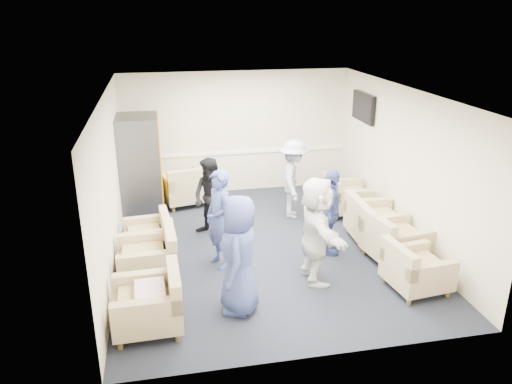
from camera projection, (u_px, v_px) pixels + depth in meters
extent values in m
plane|color=black|center=(265.00, 247.00, 8.78)|extent=(6.00, 6.00, 0.00)
plane|color=silver|center=(266.00, 93.00, 7.84)|extent=(6.00, 6.00, 0.00)
cube|color=beige|center=(236.00, 133.00, 11.07)|extent=(5.00, 0.02, 2.70)
cube|color=beige|center=(322.00, 257.00, 5.55)|extent=(5.00, 0.02, 2.70)
cube|color=beige|center=(110.00, 184.00, 7.85)|extent=(0.02, 6.00, 2.70)
cube|color=beige|center=(404.00, 165.00, 8.77)|extent=(0.02, 6.00, 2.70)
cube|color=white|center=(237.00, 152.00, 11.21)|extent=(4.98, 0.04, 0.06)
cube|color=black|center=(363.00, 107.00, 10.17)|extent=(0.07, 1.00, 0.58)
cube|color=black|center=(362.00, 107.00, 10.16)|extent=(0.01, 0.92, 0.50)
cube|color=#52535A|center=(365.00, 114.00, 10.23)|extent=(0.04, 0.10, 0.25)
cube|color=tan|center=(148.00, 311.00, 6.46)|extent=(0.89, 0.89, 0.29)
cube|color=tan|center=(146.00, 298.00, 6.40)|extent=(0.62, 0.58, 0.10)
cube|color=tan|center=(174.00, 284.00, 6.42)|extent=(0.16, 0.87, 0.41)
cube|color=tan|center=(148.00, 264.00, 7.62)|extent=(0.91, 0.91, 0.29)
cube|color=tan|center=(147.00, 253.00, 7.56)|extent=(0.63, 0.59, 0.10)
cube|color=tan|center=(170.00, 241.00, 7.58)|extent=(0.18, 0.88, 0.41)
cube|color=tan|center=(148.00, 241.00, 8.49)|extent=(0.82, 0.82, 0.25)
cube|color=tan|center=(147.00, 232.00, 8.43)|extent=(0.56, 0.53, 0.09)
cube|color=tan|center=(165.00, 222.00, 8.47)|extent=(0.19, 0.76, 0.35)
cube|color=tan|center=(417.00, 274.00, 7.38)|extent=(0.89, 0.89, 0.27)
cube|color=tan|center=(418.00, 264.00, 7.32)|extent=(0.62, 0.58, 0.09)
cube|color=tan|center=(399.00, 258.00, 7.17)|extent=(0.23, 0.82, 0.38)
cube|color=tan|center=(396.00, 245.00, 8.24)|extent=(1.00, 1.00, 0.29)
cube|color=tan|center=(397.00, 234.00, 8.17)|extent=(0.69, 0.65, 0.10)
cube|color=tan|center=(378.00, 229.00, 8.00)|extent=(0.26, 0.90, 0.42)
cube|color=tan|center=(375.00, 226.00, 8.96)|extent=(0.91, 0.91, 0.29)
cube|color=tan|center=(376.00, 216.00, 8.90)|extent=(0.63, 0.59, 0.10)
cube|color=tan|center=(356.00, 209.00, 8.79)|extent=(0.18, 0.89, 0.41)
cube|color=tan|center=(347.00, 201.00, 10.14)|extent=(0.87, 0.87, 0.28)
cube|color=tan|center=(348.00, 193.00, 10.08)|extent=(0.60, 0.57, 0.10)
cube|color=tan|center=(331.00, 187.00, 9.97)|extent=(0.17, 0.84, 0.40)
cube|color=tan|center=(185.00, 191.00, 10.65)|extent=(1.09, 1.09, 0.30)
cube|color=tan|center=(185.00, 182.00, 10.58)|extent=(0.72, 0.75, 0.11)
cube|color=tan|center=(190.00, 180.00, 10.19)|extent=(0.93, 0.34, 0.43)
cube|color=#52535A|center=(140.00, 166.00, 9.91)|extent=(0.79, 0.95, 2.01)
cube|color=orange|center=(161.00, 160.00, 9.95)|extent=(0.02, 0.81, 1.60)
cube|color=black|center=(163.00, 199.00, 10.24)|extent=(0.02, 0.48, 0.13)
cube|color=black|center=(165.00, 259.00, 7.90)|extent=(0.32, 0.25, 0.43)
sphere|color=black|center=(164.00, 248.00, 7.84)|extent=(0.22, 0.22, 0.22)
cube|color=beige|center=(150.00, 292.00, 6.38)|extent=(0.40, 0.52, 0.15)
imported|color=#3A498C|center=(239.00, 255.00, 6.68)|extent=(0.73, 0.93, 1.69)
imported|color=#3A498C|center=(219.00, 219.00, 7.90)|extent=(0.59, 0.70, 1.62)
imported|color=black|center=(211.00, 198.00, 8.95)|extent=(0.91, 0.90, 1.48)
imported|color=silver|center=(294.00, 179.00, 9.81)|extent=(0.82, 1.13, 1.57)
imported|color=#3A498C|center=(330.00, 212.00, 8.33)|extent=(0.64, 0.94, 1.49)
imported|color=white|center=(316.00, 230.00, 7.45)|extent=(0.53, 1.56, 1.67)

